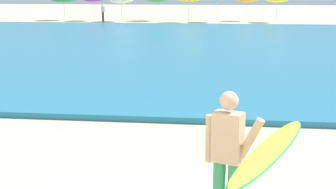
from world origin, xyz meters
TOP-DOWN VIEW (x-y plane):
  - sea at (0.00, 19.68)m, footprint 120.00×28.00m
  - surfer_with_board at (1.26, 1.11)m, footprint 1.40×2.80m
  - beach_umbrella_0 at (-13.66, 38.16)m, footprint 2.23×2.24m
  - beach_umbrella_2 at (-8.02, 36.93)m, footprint 2.08×2.08m
  - beach_umbrella_6 at (3.00, 39.16)m, footprint 1.89×1.90m
  - beach_umbrella_7 at (5.45, 37.52)m, footprint 1.93×1.94m
  - beachgoer_near_row_left at (-9.61, 36.55)m, footprint 0.32×0.20m

SIDE VIEW (x-z plane):
  - sea at x=0.00m, z-range 0.00..0.14m
  - beachgoer_near_row_left at x=-9.61m, z-range 0.05..1.63m
  - surfer_with_board at x=1.26m, z-range 0.17..1.90m
  - beach_umbrella_0 at x=-13.66m, z-range 0.79..2.83m
  - beach_umbrella_6 at x=3.00m, z-range 0.83..2.89m
  - beach_umbrella_2 at x=-8.02m, z-range 0.78..2.96m
  - beach_umbrella_7 at x=5.45m, z-range 0.84..3.00m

